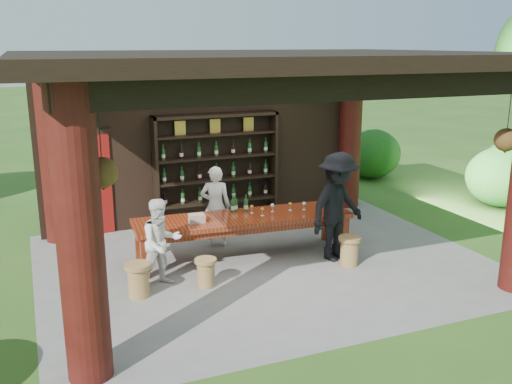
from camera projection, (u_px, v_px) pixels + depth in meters
name	position (u px, v px, depth m)	size (l,w,h in m)	color
ground	(265.00, 262.00, 9.74)	(90.00, 90.00, 0.00)	#2D5119
pavilion	(255.00, 135.00, 9.58)	(7.50, 6.00, 3.60)	slate
wine_shelf	(217.00, 169.00, 11.63)	(2.58, 0.39, 2.27)	black
tasting_table	(243.00, 222.00, 9.83)	(3.81, 1.20, 0.75)	#601B0D
stool_near_left	(206.00, 272.00, 8.74)	(0.34, 0.34, 0.45)	olive
stool_near_right	(349.00, 250.00, 9.57)	(0.38, 0.38, 0.50)	olive
stool_far_left	(138.00, 279.00, 8.37)	(0.39, 0.39, 0.51)	olive
host	(216.00, 206.00, 10.40)	(0.55, 0.36, 1.50)	silver
guest_woman	(161.00, 243.00, 8.65)	(0.67, 0.52, 1.38)	white
guest_man	(338.00, 207.00, 9.69)	(1.21, 0.70, 1.88)	black
table_bottles	(238.00, 203.00, 10.03)	(0.31, 0.15, 0.31)	#194C1E
table_glasses	(276.00, 208.00, 10.01)	(1.01, 0.28, 0.15)	silver
napkin_basket	(197.00, 218.00, 9.44)	(0.26, 0.18, 0.14)	#BF6672
shrubs	(346.00, 202.00, 11.40)	(15.16, 8.84, 1.36)	#194C14
trees	(399.00, 57.00, 11.38)	(22.73, 10.21, 4.80)	#3F2819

